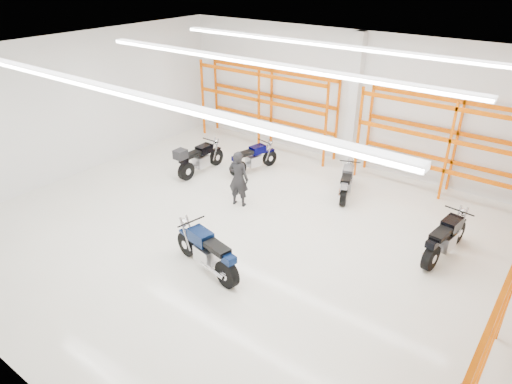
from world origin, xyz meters
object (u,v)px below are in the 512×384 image
Objects in this scene: motorcycle_main at (208,253)px; motorcycle_back_a at (197,159)px; standing_man at (238,179)px; structural_column at (354,102)px; motorcycle_back_d at (444,240)px; motorcycle_back_b at (252,159)px; motorcycle_back_c at (346,183)px.

motorcycle_back_a is (-3.91, 3.78, 0.02)m from motorcycle_main.
standing_man is 5.01m from structural_column.
motorcycle_main reaches higher than motorcycle_back_d.
motorcycle_back_a reaches higher than motorcycle_main.
motorcycle_back_d reaches higher than motorcycle_back_b.
motorcycle_main is at bearing -44.01° from motorcycle_back_a.
motorcycle_back_d is (4.15, 3.85, -0.01)m from motorcycle_main.
motorcycle_back_c is 0.85× the size of motorcycle_back_d.
motorcycle_back_a reaches higher than motorcycle_back_c.
motorcycle_back_a is at bearing -137.37° from motorcycle_back_b.
structural_column is (1.23, 4.65, 1.41)m from standing_man.
motorcycle_back_d is (3.34, -1.47, 0.06)m from motorcycle_back_c.
motorcycle_back_c is 1.09× the size of standing_man.
motorcycle_back_d is at bearing -9.85° from motorcycle_back_b.
motorcycle_back_a is 8.05m from motorcycle_back_d.
motorcycle_main is 5.39m from motorcycle_back_c.
motorcycle_back_a reaches higher than motorcycle_back_b.
motorcycle_back_c is at bearing 5.28° from motorcycle_back_b.
motorcycle_main is at bearing -137.11° from motorcycle_back_d.
structural_column is at bearing 139.54° from motorcycle_back_d.
motorcycle_back_d is at bearing 42.89° from motorcycle_main.
motorcycle_main is 0.49× the size of structural_column.
motorcycle_main is 3.31m from standing_man.
motorcycle_back_b is (1.35, 1.24, -0.08)m from motorcycle_back_a.
motorcycle_main reaches higher than motorcycle_back_c.
motorcycle_main is 1.20× the size of motorcycle_back_c.
structural_column is at bearing 46.24° from motorcycle_back_a.
motorcycle_back_d is at bearing -40.46° from structural_column.
structural_column reaches higher than motorcycle_back_b.
standing_man reaches higher than motorcycle_back_b.
motorcycle_main is 7.80m from structural_column.
motorcycle_main is at bearing 103.84° from standing_man.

